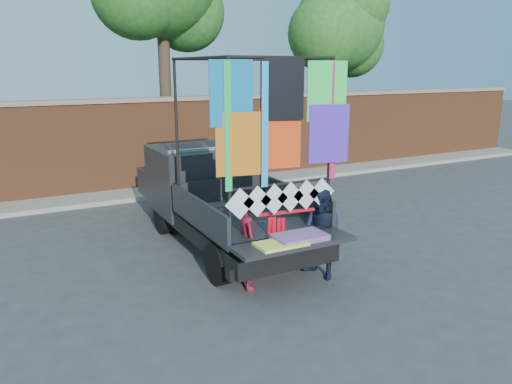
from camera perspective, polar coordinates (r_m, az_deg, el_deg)
name	(u,v)px	position (r m, az deg, el deg)	size (l,w,h in m)	color
ground	(266,275)	(8.62, 1.12, -9.42)	(90.00, 90.00, 0.00)	#38383A
brick_wall	(147,143)	(14.58, -12.36, 5.47)	(30.00, 0.45, 2.61)	brown
curb	(156,192)	(14.17, -11.31, 0.04)	(30.00, 1.20, 0.12)	gray
tree_right	(341,29)	(18.88, 9.67, 17.93)	(4.20, 3.30, 6.62)	#38281C
pickup_truck	(212,194)	(10.29, -5.11, -0.21)	(2.28, 5.72, 3.60)	black
woman	(248,243)	(7.91, -0.96, -5.85)	(0.54, 0.36, 1.49)	maroon
man	(322,234)	(8.33, 7.51, -4.78)	(0.74, 0.58, 1.53)	black
streamer_bundle	(280,225)	(7.96, 2.78, -3.82)	(1.00, 0.18, 0.69)	red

